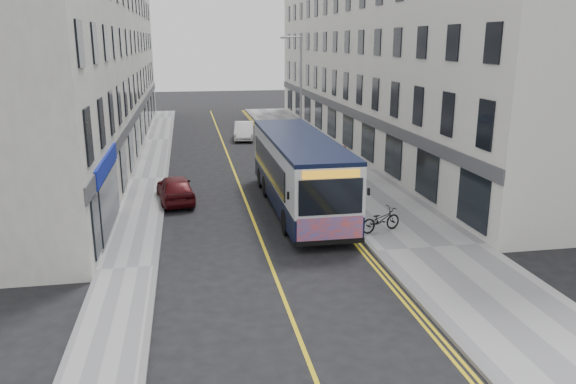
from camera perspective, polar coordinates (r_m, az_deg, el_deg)
name	(u,v)px	position (r m, az deg, el deg)	size (l,w,h in m)	color
ground	(264,249)	(21.54, -2.40, -5.80)	(140.00, 140.00, 0.00)	black
pavement_east	(339,171)	(34.04, 5.25, 2.12)	(4.50, 64.00, 0.12)	#98989A
pavement_west	(148,179)	(32.92, -14.00, 1.28)	(2.00, 64.00, 0.12)	#98989A
kerb_east	(303,173)	(33.51, 1.53, 1.98)	(0.18, 64.00, 0.13)	slate
kerb_west	(166,178)	(32.86, -12.26, 1.37)	(0.18, 64.00, 0.13)	slate
road_centre_line	(236,176)	(32.96, -5.29, 1.59)	(0.12, 64.00, 0.01)	gold
road_dbl_yellow_inner	(296,174)	(33.44, 0.78, 1.85)	(0.10, 64.00, 0.01)	gold
road_dbl_yellow_outer	(299,174)	(33.48, 1.11, 1.86)	(0.10, 64.00, 0.01)	gold
terrace_east	(378,57)	(43.35, 9.10, 13.39)	(6.00, 46.00, 13.00)	silver
terrace_west	(90,59)	(41.44, -19.51, 12.66)	(6.00, 46.00, 13.00)	silver
streetlamp	(300,96)	(34.78, 1.18, 9.68)	(1.32, 0.18, 8.00)	#93959B
city_bus	(299,170)	(26.11, 1.11, 2.26)	(2.75, 11.80, 3.43)	black
bicycle	(381,220)	(23.26, 9.41, -2.79)	(0.66, 1.88, 0.99)	black
pedestrian_near	(344,160)	(32.49, 5.68, 3.20)	(0.65, 0.43, 1.79)	brown
pedestrian_far	(328,156)	(34.26, 4.13, 3.69)	(0.77, 0.60, 1.58)	black
car_white	(244,131)	(45.37, -4.49, 6.22)	(1.46, 4.19, 1.38)	white
car_maroon	(175,188)	(28.03, -11.37, 0.35)	(1.61, 4.00, 1.36)	#490C0F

